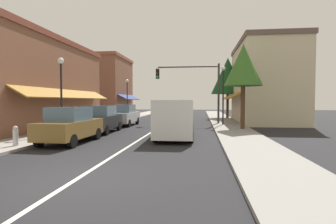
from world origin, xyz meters
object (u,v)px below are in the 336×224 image
(parked_car_nearest_left, at_px, (70,125))
(parked_car_second_left, at_px, (101,119))
(traffic_signal_mast_arm, at_px, (195,82))
(street_lamp_left_near, at_px, (61,83))
(fire_hydrant, at_px, (16,136))
(street_lamp_left_far, at_px, (127,92))
(parked_car_third_left, at_px, (124,115))
(tree_right_far, at_px, (228,76))
(van_in_lane, at_px, (175,118))
(tree_right_near, at_px, (243,66))
(street_lamp_right_mid, at_px, (223,86))

(parked_car_nearest_left, xyz_separation_m, parked_car_second_left, (-0.12, 4.37, 0.00))
(traffic_signal_mast_arm, distance_m, street_lamp_left_near, 11.90)
(fire_hydrant, bearing_deg, parked_car_second_left, 75.86)
(street_lamp_left_far, bearing_deg, parked_car_third_left, -76.10)
(tree_right_far, bearing_deg, street_lamp_left_near, -123.73)
(parked_car_nearest_left, height_order, fire_hydrant, parked_car_nearest_left)
(parked_car_second_left, relative_size, street_lamp_left_far, 0.91)
(van_in_lane, xyz_separation_m, street_lamp_left_near, (-6.71, 0.01, 1.97))
(street_lamp_left_near, distance_m, fire_hydrant, 4.82)
(van_in_lane, height_order, tree_right_near, tree_right_near)
(street_lamp_right_mid, height_order, street_lamp_left_far, street_lamp_right_mid)
(tree_right_far, bearing_deg, traffic_signal_mast_arm, -114.96)
(van_in_lane, distance_m, traffic_signal_mast_arm, 9.52)
(parked_car_nearest_left, relative_size, parked_car_third_left, 1.00)
(parked_car_second_left, bearing_deg, parked_car_nearest_left, -89.80)
(van_in_lane, xyz_separation_m, tree_right_near, (4.33, 4.48, 3.39))
(parked_car_third_left, bearing_deg, parked_car_nearest_left, -88.76)
(parked_car_nearest_left, height_order, parked_car_second_left, same)
(traffic_signal_mast_arm, relative_size, tree_right_far, 0.80)
(street_lamp_left_near, height_order, street_lamp_right_mid, street_lamp_right_mid)
(street_lamp_right_mid, bearing_deg, traffic_signal_mast_arm, 149.24)
(parked_car_second_left, height_order, street_lamp_left_far, street_lamp_left_far)
(traffic_signal_mast_arm, xyz_separation_m, fire_hydrant, (-7.52, -13.19, -3.17))
(parked_car_second_left, height_order, fire_hydrant, parked_car_second_left)
(street_lamp_right_mid, xyz_separation_m, tree_right_near, (1.10, -3.27, 1.23))
(parked_car_third_left, height_order, street_lamp_right_mid, street_lamp_right_mid)
(traffic_signal_mast_arm, distance_m, street_lamp_left_far, 9.99)
(parked_car_nearest_left, height_order, street_lamp_right_mid, street_lamp_right_mid)
(fire_hydrant, bearing_deg, parked_car_nearest_left, 46.01)
(parked_car_nearest_left, bearing_deg, street_lamp_left_far, 97.70)
(street_lamp_left_near, distance_m, street_lamp_right_mid, 12.59)
(traffic_signal_mast_arm, bearing_deg, parked_car_second_left, -130.12)
(street_lamp_left_far, distance_m, tree_right_near, 15.65)
(street_lamp_left_far, xyz_separation_m, fire_hydrant, (0.42, -19.21, -2.55))
(traffic_signal_mast_arm, bearing_deg, street_lamp_left_far, 142.82)
(van_in_lane, relative_size, fire_hydrant, 6.02)
(parked_car_second_left, distance_m, street_lamp_left_far, 13.47)
(traffic_signal_mast_arm, xyz_separation_m, street_lamp_left_far, (-7.94, 6.03, -0.62))
(street_lamp_left_near, bearing_deg, street_lamp_right_mid, 37.88)
(parked_car_second_left, height_order, van_in_lane, van_in_lane)
(street_lamp_right_mid, xyz_separation_m, street_lamp_left_far, (-10.25, 7.40, -0.21))
(street_lamp_left_far, bearing_deg, street_lamp_left_near, -88.81)
(traffic_signal_mast_arm, relative_size, street_lamp_left_near, 1.23)
(parked_car_second_left, bearing_deg, fire_hydrant, -105.52)
(tree_right_far, bearing_deg, tree_right_near, -90.69)
(traffic_signal_mast_arm, height_order, tree_right_near, tree_right_near)
(van_in_lane, bearing_deg, fire_hydrant, -150.08)
(street_lamp_left_near, bearing_deg, tree_right_near, 22.01)
(street_lamp_right_mid, height_order, tree_right_far, tree_right_far)
(parked_car_second_left, relative_size, street_lamp_left_near, 0.90)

